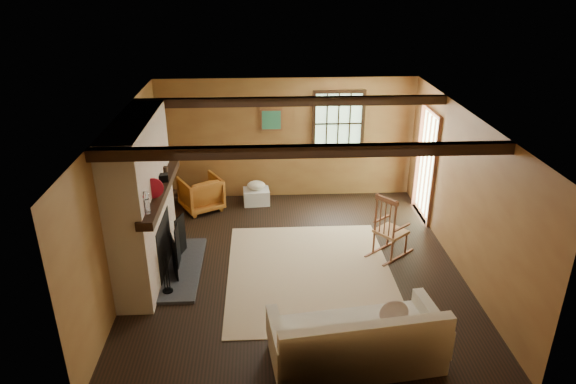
{
  "coord_description": "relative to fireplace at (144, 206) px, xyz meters",
  "views": [
    {
      "loc": [
        -0.49,
        -6.86,
        4.32
      ],
      "look_at": [
        -0.1,
        0.4,
        1.1
      ],
      "focal_mm": 32.0,
      "sensor_mm": 36.0,
      "label": 1
    }
  ],
  "objects": [
    {
      "name": "firewood_pile",
      "position": [
        0.22,
        2.6,
        -0.98
      ],
      "size": [
        0.65,
        0.12,
        0.24
      ],
      "color": "brown",
      "rests_on": "ground"
    },
    {
      "name": "armchair",
      "position": [
        0.55,
        2.17,
        -0.78
      ],
      "size": [
        0.96,
        0.97,
        0.66
      ],
      "primitive_type": "imported",
      "rotation": [
        0.0,
        0.0,
        -2.64
      ],
      "color": "#BF6026",
      "rests_on": "ground"
    },
    {
      "name": "sofa",
      "position": [
        2.8,
        -2.16,
        -0.81
      ],
      "size": [
        2.1,
        1.13,
        0.81
      ],
      "rotation": [
        0.0,
        0.0,
        0.13
      ],
      "color": "beige",
      "rests_on": "ground"
    },
    {
      "name": "rocking_chair",
      "position": [
        3.74,
        0.28,
        -0.65
      ],
      "size": [
        0.86,
        0.8,
        1.08
      ],
      "rotation": [
        0.0,
        0.0,
        2.25
      ],
      "color": "tan",
      "rests_on": "ground"
    },
    {
      "name": "basket_pillow",
      "position": [
        1.61,
        2.37,
        -0.71
      ],
      "size": [
        0.41,
        0.36,
        0.18
      ],
      "primitive_type": "ellipsoid",
      "rotation": [
        0.0,
        0.0,
        0.24
      ],
      "color": "beige",
      "rests_on": "laundry_basket"
    },
    {
      "name": "fireplace",
      "position": [
        0.0,
        0.0,
        0.0
      ],
      "size": [
        1.02,
        2.3,
        2.4
      ],
      "color": "#9A5D3B",
      "rests_on": "ground"
    },
    {
      "name": "ground",
      "position": [
        2.23,
        0.0,
        -1.1
      ],
      "size": [
        5.5,
        5.5,
        0.0
      ],
      "primitive_type": "plane",
      "color": "black",
      "rests_on": "ground"
    },
    {
      "name": "room_envelope",
      "position": [
        2.45,
        0.26,
        0.53
      ],
      "size": [
        5.02,
        5.52,
        2.44
      ],
      "color": "olive",
      "rests_on": "ground"
    },
    {
      "name": "rug",
      "position": [
        2.43,
        -0.2,
        -1.1
      ],
      "size": [
        2.5,
        3.0,
        0.01
      ],
      "primitive_type": "cube",
      "color": "tan",
      "rests_on": "ground"
    },
    {
      "name": "laundry_basket",
      "position": [
        1.61,
        2.37,
        -0.95
      ],
      "size": [
        0.53,
        0.42,
        0.3
      ],
      "primitive_type": "cube",
      "rotation": [
        0.0,
        0.0,
        0.07
      ],
      "color": "white",
      "rests_on": "ground"
    }
  ]
}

